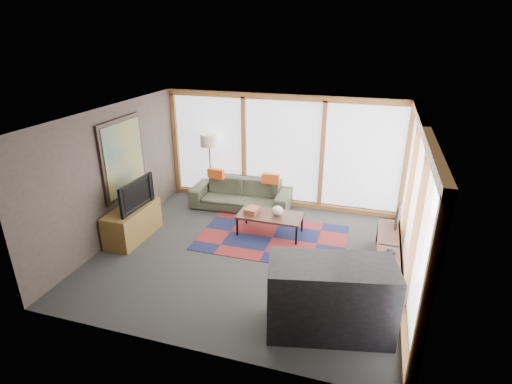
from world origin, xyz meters
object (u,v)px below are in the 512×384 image
(floor_lamp, at_px, (210,167))
(bar_counter, at_px, (330,298))
(sofa, at_px, (241,194))
(coffee_table, at_px, (270,224))
(bookshelf, at_px, (387,259))
(tv_console, at_px, (133,223))
(television, at_px, (132,194))

(floor_lamp, height_order, bar_counter, floor_lamp)
(sofa, xyz_separation_m, bar_counter, (2.50, -3.53, 0.20))
(coffee_table, bearing_deg, bookshelf, -18.84)
(sofa, height_order, tv_console, sofa)
(sofa, bearing_deg, tv_console, -130.28)
(sofa, distance_m, coffee_table, 1.46)
(floor_lamp, height_order, bookshelf, floor_lamp)
(sofa, bearing_deg, coffee_table, -48.99)
(television, bearing_deg, bar_counter, -108.14)
(floor_lamp, distance_m, bookshelf, 4.68)
(coffee_table, height_order, tv_console, tv_console)
(sofa, xyz_separation_m, television, (-1.52, -1.99, 0.62))
(sofa, xyz_separation_m, tv_console, (-1.59, -2.01, -0.01))
(floor_lamp, relative_size, bookshelf, 0.76)
(sofa, height_order, television, television)
(coffee_table, bearing_deg, tv_console, -159.96)
(coffee_table, relative_size, bar_counter, 0.77)
(bookshelf, relative_size, bar_counter, 1.28)
(floor_lamp, distance_m, television, 2.36)
(coffee_table, height_order, television, television)
(bookshelf, bearing_deg, tv_console, -178.08)
(bookshelf, bearing_deg, television, -178.21)
(floor_lamp, xyz_separation_m, tv_console, (-0.72, -2.28, -0.49))
(coffee_table, relative_size, tv_console, 0.99)
(sofa, height_order, coffee_table, sofa)
(tv_console, bearing_deg, coffee_table, 20.04)
(floor_lamp, relative_size, tv_console, 1.25)
(bookshelf, distance_m, tv_console, 4.86)
(bar_counter, bearing_deg, sofa, 112.96)
(bookshelf, distance_m, television, 4.84)
(bar_counter, bearing_deg, tv_console, 147.16)
(tv_console, relative_size, bar_counter, 0.78)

